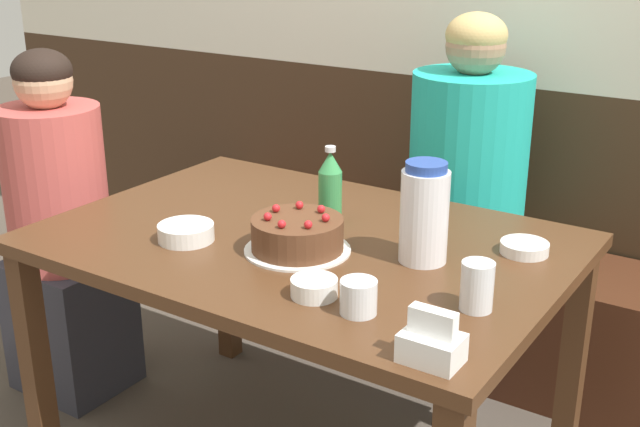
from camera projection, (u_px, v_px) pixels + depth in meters
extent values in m
cube|color=#3D2819|center=(466.00, 210.00, 2.94)|extent=(4.80, 0.04, 0.95)
cube|color=#472314|center=(436.00, 296.00, 2.86)|extent=(2.03, 0.38, 0.44)
cube|color=#4C2D19|center=(304.00, 243.00, 2.04)|extent=(1.31, 0.91, 0.03)
cube|color=#4C2D19|center=(36.00, 367.00, 2.16)|extent=(0.06, 0.06, 0.69)
cube|color=#4C2D19|center=(227.00, 266.00, 2.79)|extent=(0.06, 0.06, 0.69)
cube|color=#4C2D19|center=(572.00, 365.00, 2.17)|extent=(0.06, 0.06, 0.69)
cylinder|color=white|center=(298.00, 250.00, 1.94)|extent=(0.26, 0.26, 0.01)
cylinder|color=#56331E|center=(297.00, 234.00, 1.93)|extent=(0.22, 0.22, 0.08)
sphere|color=red|center=(276.00, 208.00, 1.96)|extent=(0.02, 0.02, 0.02)
sphere|color=red|center=(268.00, 217.00, 1.90)|extent=(0.02, 0.02, 0.02)
sphere|color=red|center=(282.00, 224.00, 1.85)|extent=(0.02, 0.02, 0.02)
sphere|color=red|center=(308.00, 225.00, 1.85)|extent=(0.02, 0.02, 0.02)
sphere|color=red|center=(326.00, 218.00, 1.89)|extent=(0.02, 0.02, 0.02)
sphere|color=red|center=(321.00, 209.00, 1.95)|extent=(0.02, 0.02, 0.02)
sphere|color=red|center=(299.00, 205.00, 1.98)|extent=(0.02, 0.02, 0.02)
cylinder|color=white|center=(424.00, 217.00, 1.85)|extent=(0.11, 0.11, 0.22)
cylinder|color=#28479E|center=(426.00, 167.00, 1.81)|extent=(0.10, 0.10, 0.02)
cylinder|color=#388E4C|center=(330.00, 197.00, 2.11)|extent=(0.06, 0.06, 0.14)
cone|color=#388E4C|center=(330.00, 162.00, 2.07)|extent=(0.06, 0.06, 0.05)
cylinder|color=silver|center=(330.00, 149.00, 2.06)|extent=(0.03, 0.03, 0.01)
cube|color=white|center=(432.00, 348.00, 1.45)|extent=(0.11, 0.08, 0.05)
cube|color=white|center=(433.00, 322.00, 1.43)|extent=(0.09, 0.03, 0.05)
cylinder|color=white|center=(186.00, 232.00, 2.00)|extent=(0.14, 0.14, 0.04)
cylinder|color=white|center=(524.00, 248.00, 1.93)|extent=(0.12, 0.12, 0.03)
cylinder|color=white|center=(314.00, 288.00, 1.70)|extent=(0.10, 0.10, 0.04)
cylinder|color=silver|center=(359.00, 297.00, 1.62)|extent=(0.08, 0.08, 0.07)
cylinder|color=silver|center=(477.00, 286.00, 1.63)|extent=(0.07, 0.07, 0.10)
cube|color=#33333D|center=(72.00, 323.00, 2.65)|extent=(0.34, 0.30, 0.45)
cylinder|color=#BC4C47|center=(55.00, 186.00, 2.49)|extent=(0.31, 0.31, 0.50)
sphere|color=tan|center=(43.00, 81.00, 2.37)|extent=(0.17, 0.17, 0.17)
ellipsoid|color=black|center=(42.00, 71.00, 2.36)|extent=(0.18, 0.18, 0.13)
cube|color=#33333D|center=(458.00, 316.00, 2.69)|extent=(0.30, 0.34, 0.45)
cylinder|color=#1EB2A3|center=(468.00, 168.00, 2.51)|extent=(0.37, 0.37, 0.59)
sphere|color=#A87A5B|center=(476.00, 46.00, 2.38)|extent=(0.18, 0.18, 0.18)
ellipsoid|color=tan|center=(477.00, 35.00, 2.37)|extent=(0.18, 0.18, 0.14)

